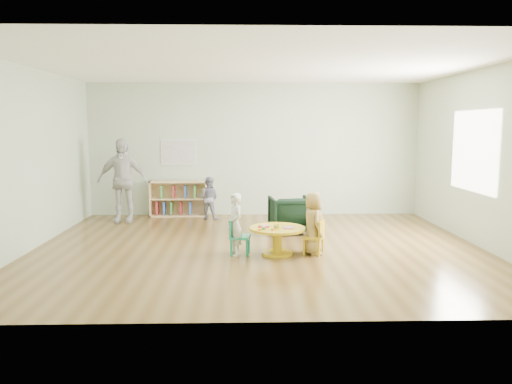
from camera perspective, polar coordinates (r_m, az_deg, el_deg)
room at (r=7.65m, az=0.37°, el=7.50°), size 7.10×7.00×2.80m
activity_table at (r=7.42m, az=2.45°, el=-5.01°), size 0.83×0.83×0.46m
kid_chair_left at (r=7.43m, az=-2.13°, el=-4.98°), size 0.33×0.33×0.54m
kid_chair_right at (r=7.47m, az=6.88°, el=-5.03°), size 0.37×0.37×0.52m
bookshelf at (r=10.70m, az=-8.88°, el=-0.78°), size 1.20×0.30×0.75m
alphabet_poster at (r=10.73m, az=-8.83°, el=4.52°), size 0.74×0.01×0.54m
armchair at (r=8.95m, az=3.91°, el=-2.58°), size 0.77×0.79×0.66m
child_left at (r=7.36m, az=-2.42°, el=-3.72°), size 0.34×0.40×0.92m
child_right at (r=7.46m, az=6.53°, el=-3.57°), size 0.38×0.50×0.93m
toddler at (r=10.26m, az=-5.40°, el=-0.69°), size 0.51×0.45×0.87m
adult_caretaker at (r=10.22m, az=-15.05°, el=1.28°), size 0.97×0.41×1.66m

